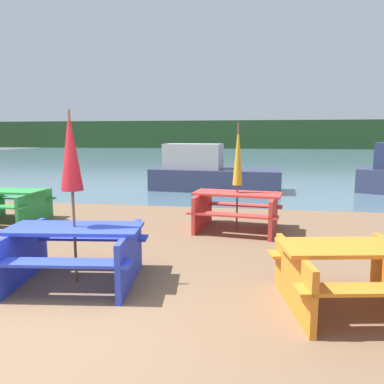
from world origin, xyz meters
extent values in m
plane|color=brown|center=(0.00, 0.00, 0.00)|extent=(60.00, 60.00, 0.00)
cube|color=slate|center=(0.00, 31.84, 0.00)|extent=(60.00, 50.00, 0.00)
cube|color=#284723|center=(0.00, 51.84, 2.00)|extent=(80.00, 1.60, 4.00)
cube|color=orange|center=(3.21, 1.17, 0.71)|extent=(1.64, 0.97, 0.04)
cube|color=orange|center=(3.31, 0.63, 0.45)|extent=(1.57, 0.55, 0.04)
cube|color=orange|center=(3.11, 1.71, 0.45)|extent=(1.57, 0.55, 0.04)
cube|color=orange|center=(2.59, 1.06, 0.34)|extent=(0.32, 1.37, 0.69)
cube|color=blue|center=(-0.18, 1.38, 0.74)|extent=(1.79, 0.90, 0.04)
cube|color=blue|center=(-0.11, 0.83, 0.46)|extent=(1.75, 0.48, 0.04)
cube|color=blue|center=(-0.24, 1.93, 0.46)|extent=(1.75, 0.48, 0.04)
cube|color=blue|center=(-0.89, 1.29, 0.36)|extent=(0.23, 1.38, 0.72)
cube|color=blue|center=(0.54, 1.46, 0.36)|extent=(0.23, 1.38, 0.72)
cube|color=green|center=(-3.29, 4.45, 0.70)|extent=(1.55, 0.71, 0.04)
cube|color=green|center=(-3.29, 5.00, 0.45)|extent=(1.55, 0.29, 0.04)
cube|color=green|center=(-2.65, 4.46, 0.34)|extent=(0.08, 1.38, 0.68)
cube|color=red|center=(1.82, 4.51, 0.76)|extent=(1.83, 0.93, 0.04)
cube|color=red|center=(1.74, 3.96, 0.43)|extent=(1.77, 0.52, 0.04)
cube|color=red|center=(1.89, 5.05, 0.43)|extent=(1.77, 0.52, 0.04)
cube|color=red|center=(1.09, 4.61, 0.37)|extent=(0.26, 1.38, 0.74)
cube|color=red|center=(2.55, 4.41, 0.37)|extent=(0.26, 1.38, 0.74)
cylinder|color=brown|center=(1.82, 4.51, 1.09)|extent=(0.04, 0.04, 2.19)
cone|color=gold|center=(1.82, 4.51, 1.57)|extent=(0.20, 0.20, 1.25)
cylinder|color=brown|center=(-0.18, 1.38, 1.13)|extent=(0.04, 0.04, 2.26)
cone|color=#A81923|center=(-0.18, 1.38, 1.75)|extent=(0.28, 0.28, 1.02)
cube|color=#333856|center=(0.85, 10.05, 0.38)|extent=(4.65, 2.00, 0.76)
cube|color=#B2B2B2|center=(0.04, 10.12, 1.20)|extent=(2.08, 1.30, 0.88)
camera|label=1|loc=(2.10, -3.08, 1.95)|focal=35.00mm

